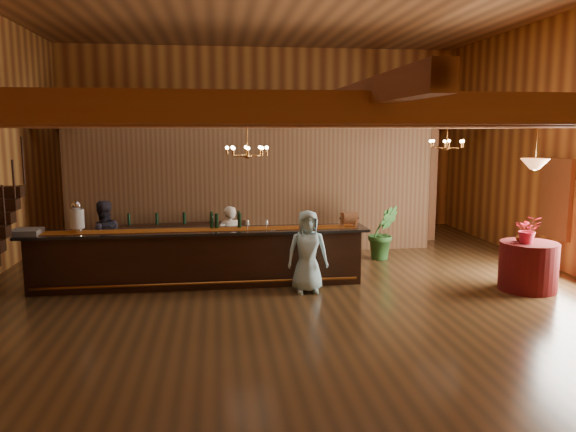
{
  "coord_description": "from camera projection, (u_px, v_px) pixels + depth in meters",
  "views": [
    {
      "loc": [
        -1.39,
        -10.3,
        3.0
      ],
      "look_at": [
        -0.02,
        0.47,
        1.36
      ],
      "focal_mm": 35.0,
      "sensor_mm": 36.0,
      "label": 1
    }
  ],
  "objects": [
    {
      "name": "floor",
      "position": [
        292.0,
        290.0,
        10.73
      ],
      "size": [
        14.0,
        14.0,
        0.0
      ],
      "primitive_type": "plane",
      "color": "#3F2C18",
      "rests_on": "ground"
    },
    {
      "name": "wall_back",
      "position": [
        262.0,
        139.0,
        17.18
      ],
      "size": [
        12.0,
        0.1,
        5.5
      ],
      "primitive_type": "cube",
      "color": "#C68538",
      "rests_on": "floor"
    },
    {
      "name": "wall_front",
      "position": [
        444.0,
        172.0,
        3.45
      ],
      "size": [
        12.0,
        0.1,
        5.5
      ],
      "primitive_type": "cube",
      "color": "#C68538",
      "rests_on": "floor"
    },
    {
      "name": "beam_grid",
      "position": [
        289.0,
        118.0,
        10.74
      ],
      "size": [
        11.9,
        13.9,
        0.39
      ],
      "color": "brown",
      "rests_on": "wall_left"
    },
    {
      "name": "support_posts",
      "position": [
        296.0,
        211.0,
        10.0
      ],
      "size": [
        9.2,
        10.2,
        3.2
      ],
      "color": "brown",
      "rests_on": "floor"
    },
    {
      "name": "partition_wall",
      "position": [
        253.0,
        190.0,
        13.86
      ],
      "size": [
        9.0,
        0.18,
        3.1
      ],
      "primitive_type": "cube",
      "color": "brown",
      "rests_on": "floor"
    },
    {
      "name": "window_right_back",
      "position": [
        557.0,
        198.0,
        12.22
      ],
      "size": [
        0.12,
        1.05,
        1.75
      ],
      "primitive_type": "cube",
      "color": "white",
      "rests_on": "wall_right"
    },
    {
      "name": "backroom_boxes",
      "position": [
        256.0,
        219.0,
        16.0
      ],
      "size": [
        4.1,
        0.6,
        1.1
      ],
      "color": "black",
      "rests_on": "floor"
    },
    {
      "name": "tasting_bar",
      "position": [
        199.0,
        258.0,
        10.93
      ],
      "size": [
        6.64,
        0.91,
        1.12
      ],
      "rotation": [
        0.0,
        0.0,
        0.01
      ],
      "color": "black",
      "rests_on": "floor"
    },
    {
      "name": "beverage_dispenser",
      "position": [
        77.0,
        217.0,
        10.56
      ],
      "size": [
        0.26,
        0.26,
        0.6
      ],
      "color": "silver",
      "rests_on": "tasting_bar"
    },
    {
      "name": "glass_rack_tray",
      "position": [
        27.0,
        232.0,
        10.38
      ],
      "size": [
        0.5,
        0.5,
        0.1
      ],
      "primitive_type": "cube",
      "color": "gray",
      "rests_on": "tasting_bar"
    },
    {
      "name": "raffle_drum",
      "position": [
        349.0,
        218.0,
        11.16
      ],
      "size": [
        0.34,
        0.24,
        0.3
      ],
      "color": "#A5633E",
      "rests_on": "tasting_bar"
    },
    {
      "name": "bar_bottle_0",
      "position": [
        212.0,
        221.0,
        10.98
      ],
      "size": [
        0.07,
        0.07,
        0.3
      ],
      "primitive_type": "cylinder",
      "color": "black",
      "rests_on": "tasting_bar"
    },
    {
      "name": "bar_bottle_1",
      "position": [
        217.0,
        221.0,
        11.0
      ],
      "size": [
        0.07,
        0.07,
        0.3
      ],
      "primitive_type": "cylinder",
      "color": "black",
      "rests_on": "tasting_bar"
    },
    {
      "name": "bar_bottle_2",
      "position": [
        239.0,
        221.0,
        11.06
      ],
      "size": [
        0.07,
        0.07,
        0.3
      ],
      "primitive_type": "cylinder",
      "color": "black",
      "rests_on": "tasting_bar"
    },
    {
      "name": "backbar_shelf",
      "position": [
        185.0,
        241.0,
        13.32
      ],
      "size": [
        2.98,
        0.8,
        0.83
      ],
      "primitive_type": "cube",
      "rotation": [
        0.0,
        0.0,
        0.12
      ],
      "color": "black",
      "rests_on": "floor"
    },
    {
      "name": "round_table",
      "position": [
        528.0,
        266.0,
        10.64
      ],
      "size": [
        1.07,
        1.07,
        0.93
      ],
      "primitive_type": "cylinder",
      "color": "#4C120D",
      "rests_on": "floor"
    },
    {
      "name": "chandelier_left",
      "position": [
        247.0,
        151.0,
        10.76
      ],
      "size": [
        0.8,
        0.8,
        0.72
      ],
      "color": "#A26329",
      "rests_on": "beam_grid"
    },
    {
      "name": "chandelier_right",
      "position": [
        447.0,
        144.0,
        12.59
      ],
      "size": [
        0.8,
        0.8,
        0.63
      ],
      "color": "#A26329",
      "rests_on": "beam_grid"
    },
    {
      "name": "pendant_lamp",
      "position": [
        535.0,
        164.0,
        10.35
      ],
      "size": [
        0.52,
        0.52,
        0.9
      ],
      "color": "#A26329",
      "rests_on": "beam_grid"
    },
    {
      "name": "bartender",
      "position": [
        229.0,
        241.0,
        11.68
      ],
      "size": [
        0.63,
        0.52,
        1.47
      ],
      "primitive_type": "imported",
      "rotation": [
        0.0,
        0.0,
        3.51
      ],
      "color": "white",
      "rests_on": "floor"
    },
    {
      "name": "staff_second",
      "position": [
        103.0,
        240.0,
        11.37
      ],
      "size": [
        0.94,
        0.83,
        1.62
      ],
      "primitive_type": "imported",
      "rotation": [
        0.0,
        0.0,
        3.46
      ],
      "color": "#2D2B3A",
      "rests_on": "floor"
    },
    {
      "name": "guest",
      "position": [
        308.0,
        252.0,
        10.47
      ],
      "size": [
        0.77,
        0.51,
        1.55
      ],
      "primitive_type": "imported",
      "rotation": [
        0.0,
        0.0,
        -0.02
      ],
      "color": "#ADE3F0",
      "rests_on": "floor"
    },
    {
      "name": "floor_plant",
      "position": [
        383.0,
        232.0,
        13.19
      ],
      "size": [
        0.74,
        0.62,
        1.29
      ],
      "primitive_type": "imported",
      "rotation": [
        0.0,
        0.0,
        0.07
      ],
      "color": "#2D6226",
      "rests_on": "floor"
    },
    {
      "name": "table_flowers",
      "position": [
        528.0,
        229.0,
        10.44
      ],
      "size": [
        0.59,
        0.55,
        0.53
      ],
      "primitive_type": "imported",
      "rotation": [
        0.0,
        0.0,
        -0.36
      ],
      "color": "#DC2445",
      "rests_on": "round_table"
    },
    {
      "name": "table_vase",
      "position": [
        520.0,
        234.0,
        10.66
      ],
      "size": [
        0.18,
        0.18,
        0.27
      ],
      "primitive_type": "imported",
      "rotation": [
        0.0,
        0.0,
        0.43
      ],
      "color": "#A26329",
      "rests_on": "round_table"
    }
  ]
}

